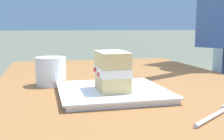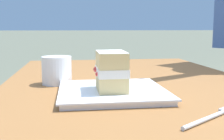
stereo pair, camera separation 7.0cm
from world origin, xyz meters
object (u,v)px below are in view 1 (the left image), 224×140
cake_slice (112,71)px  dessert_fork (219,113)px  dessert_plate (112,92)px  patio_table (129,124)px  coffee_cup (51,71)px

cake_slice → dessert_fork: bearing=40.6°
cake_slice → dessert_plate: bearing=166.2°
dessert_plate → patio_table: bearing=145.8°
dessert_plate → cake_slice: size_ratio=2.43×
patio_table → cake_slice: size_ratio=12.39×
dessert_fork → patio_table: bearing=-166.7°
patio_table → dessert_plate: dessert_plate is taller
dessert_plate → coffee_cup: (-0.16, -0.14, 0.03)m
patio_table → coffee_cup: size_ratio=15.20×
dessert_fork → coffee_cup: 0.48m
dessert_plate → coffee_cup: coffee_cup is taller
dessert_fork → cake_slice: bearing=-139.4°
patio_table → dessert_fork: (0.33, 0.08, 0.12)m
dessert_fork → coffee_cup: coffee_cup is taller
cake_slice → coffee_cup: (-0.18, -0.14, -0.02)m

